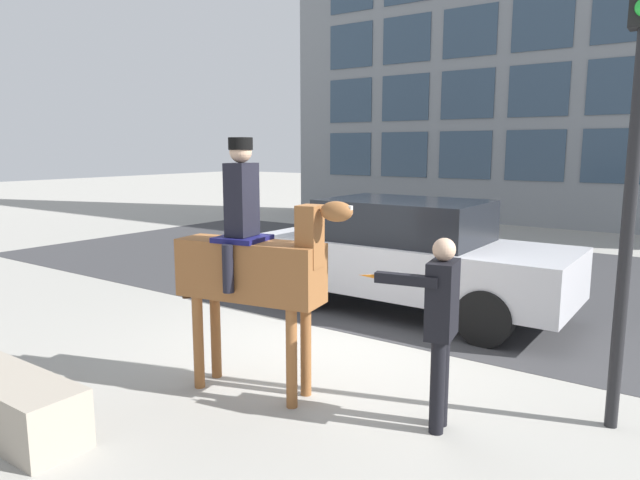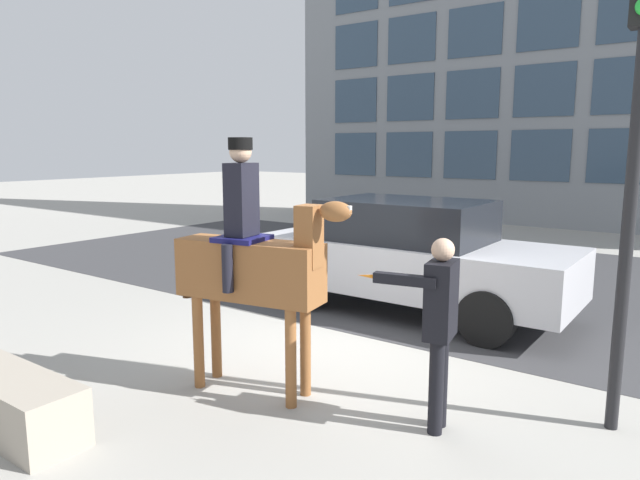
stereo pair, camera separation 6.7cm
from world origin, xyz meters
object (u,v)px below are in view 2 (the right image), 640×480
pedestrian_bystander (439,319)px  street_car_near_lane (411,255)px  traffic_light (638,112)px  mounted_horse_lead (252,263)px

pedestrian_bystander → street_car_near_lane: (-1.90, 3.25, -0.13)m
pedestrian_bystander → traffic_light: (1.28, 0.94, 1.77)m
pedestrian_bystander → street_car_near_lane: 3.76m
mounted_horse_lead → traffic_light: size_ratio=0.62×
mounted_horse_lead → traffic_light: bearing=12.2°
pedestrian_bystander → street_car_near_lane: bearing=-70.3°
street_car_near_lane → traffic_light: size_ratio=1.14×
traffic_light → pedestrian_bystander: bearing=-143.6°
mounted_horse_lead → pedestrian_bystander: mounted_horse_lead is taller
pedestrian_bystander → street_car_near_lane: pedestrian_bystander is taller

